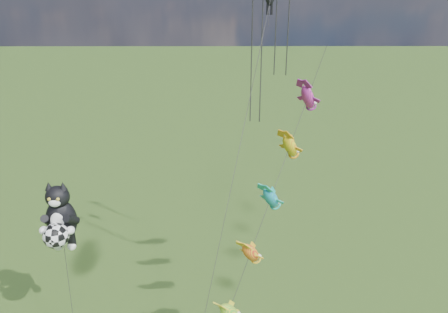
{
  "coord_description": "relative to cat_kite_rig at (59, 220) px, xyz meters",
  "views": [
    {
      "loc": [
        12.99,
        -17.32,
        22.03
      ],
      "look_at": [
        13.14,
        10.37,
        11.0
      ],
      "focal_mm": 35.0,
      "sensor_mm": 36.0,
      "label": 1
    }
  ],
  "objects": [
    {
      "name": "cat_kite_rig",
      "position": [
        0.0,
        0.0,
        0.0
      ],
      "size": [
        2.35,
        4.07,
        10.57
      ],
      "rotation": [
        0.0,
        0.0,
        0.3
      ],
      "color": "brown",
      "rests_on": "ground"
    },
    {
      "name": "fish_windsock_rig",
      "position": [
        13.17,
        -1.55,
        2.26
      ],
      "size": [
        9.09,
        13.25,
        18.38
      ],
      "rotation": [
        0.0,
        0.0,
        -0.27
      ],
      "color": "brown",
      "rests_on": "ground"
    },
    {
      "name": "parafoil_rig",
      "position": [
        13.17,
        3.58,
        12.34
      ],
      "size": [
        7.26,
        16.46,
        25.7
      ],
      "rotation": [
        0.0,
        0.0,
        -0.3
      ],
      "color": "brown",
      "rests_on": "ground"
    }
  ]
}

